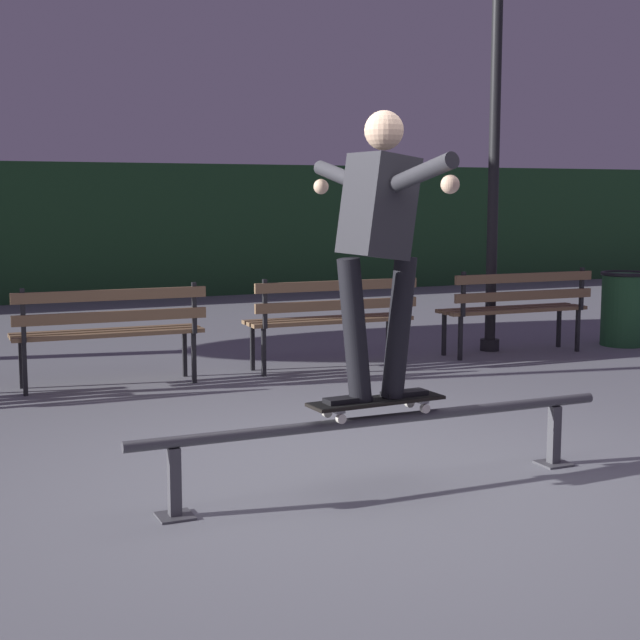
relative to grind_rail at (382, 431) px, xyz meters
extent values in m
plane|color=slate|center=(0.00, 0.18, -0.33)|extent=(90.00, 90.00, 0.00)
cube|color=#234C28|center=(0.00, 10.77, 0.73)|extent=(24.00, 1.20, 2.12)
cylinder|color=#47474C|center=(0.00, 0.00, 0.06)|extent=(2.87, 0.06, 0.06)
cube|color=#47474C|center=(-1.18, 0.00, -0.15)|extent=(0.06, 0.06, 0.36)
cube|color=#47474C|center=(-1.18, 0.00, -0.32)|extent=(0.18, 0.18, 0.01)
cube|color=#47474C|center=(1.18, 0.00, -0.15)|extent=(0.06, 0.06, 0.36)
cube|color=#47474C|center=(1.18, 0.00, -0.32)|extent=(0.18, 0.18, 0.01)
cube|color=black|center=(-0.03, 0.00, 0.17)|extent=(0.79, 0.25, 0.02)
cube|color=black|center=(-0.03, 0.00, 0.18)|extent=(0.77, 0.24, 0.00)
cube|color=#9E9EA3|center=(0.23, 0.02, 0.15)|extent=(0.06, 0.17, 0.02)
cube|color=#9E9EA3|center=(-0.30, -0.02, 0.15)|extent=(0.06, 0.17, 0.02)
cylinder|color=beige|center=(0.24, -0.06, 0.12)|extent=(0.05, 0.03, 0.05)
cylinder|color=beige|center=(0.23, 0.10, 0.12)|extent=(0.05, 0.03, 0.05)
cylinder|color=beige|center=(-0.29, -0.10, 0.12)|extent=(0.05, 0.03, 0.05)
cylinder|color=beige|center=(-0.30, 0.06, 0.12)|extent=(0.05, 0.03, 0.05)
cube|color=black|center=(0.15, 0.01, 0.19)|extent=(0.27, 0.12, 0.03)
cube|color=black|center=(-0.21, -0.01, 0.19)|extent=(0.27, 0.12, 0.03)
cylinder|color=black|center=(0.11, 0.01, 0.57)|extent=(0.21, 0.14, 0.79)
cylinder|color=black|center=(-0.17, -0.01, 0.57)|extent=(0.21, 0.14, 0.79)
cube|color=#2D2D33|center=(-0.03, 0.00, 1.23)|extent=(0.35, 0.38, 0.57)
cylinder|color=#2D2D33|center=(-0.01, -0.38, 1.39)|extent=(0.12, 0.61, 0.21)
cylinder|color=#2D2D33|center=(-0.06, 0.38, 1.39)|extent=(0.12, 0.61, 0.21)
sphere|color=beige|center=(0.01, -0.66, 1.34)|extent=(0.09, 0.09, 0.09)
sphere|color=beige|center=(-0.07, 0.66, 1.34)|extent=(0.09, 0.09, 0.09)
sphere|color=beige|center=(0.00, 0.00, 1.63)|extent=(0.21, 0.21, 0.21)
cube|color=black|center=(-0.08, 3.65, -0.11)|extent=(0.04, 0.04, 0.44)
cube|color=black|center=(-0.09, 3.33, -0.11)|extent=(0.04, 0.04, 0.44)
cube|color=black|center=(-0.09, 3.29, 0.33)|extent=(0.04, 0.04, 0.44)
cube|color=black|center=(-1.49, 3.69, -0.11)|extent=(0.04, 0.04, 0.44)
cube|color=black|center=(-1.50, 3.37, -0.11)|extent=(0.04, 0.04, 0.44)
cube|color=black|center=(-1.50, 3.33, 0.33)|extent=(0.04, 0.04, 0.44)
cube|color=brown|center=(-0.78, 3.65, 0.13)|extent=(1.60, 0.13, 0.04)
cube|color=brown|center=(-0.79, 3.51, 0.13)|extent=(1.60, 0.13, 0.04)
cube|color=brown|center=(-0.79, 3.37, 0.13)|extent=(1.60, 0.13, 0.04)
cube|color=brown|center=(-0.79, 3.30, 0.29)|extent=(1.60, 0.08, 0.09)
cube|color=brown|center=(-0.79, 3.30, 0.47)|extent=(1.60, 0.08, 0.09)
cube|color=black|center=(1.99, 3.65, -0.11)|extent=(0.04, 0.04, 0.44)
cube|color=black|center=(1.98, 3.33, -0.11)|extent=(0.04, 0.04, 0.44)
cube|color=black|center=(1.98, 3.29, 0.33)|extent=(0.04, 0.04, 0.44)
cube|color=black|center=(0.58, 3.69, -0.11)|extent=(0.04, 0.04, 0.44)
cube|color=black|center=(0.57, 3.37, -0.11)|extent=(0.04, 0.04, 0.44)
cube|color=black|center=(0.57, 3.33, 0.33)|extent=(0.04, 0.04, 0.44)
cube|color=brown|center=(1.28, 3.65, 0.13)|extent=(1.60, 0.13, 0.04)
cube|color=brown|center=(1.28, 3.51, 0.13)|extent=(1.60, 0.13, 0.04)
cube|color=brown|center=(1.28, 3.37, 0.13)|extent=(1.60, 0.13, 0.04)
cube|color=brown|center=(1.27, 3.30, 0.29)|extent=(1.60, 0.08, 0.09)
cube|color=brown|center=(1.27, 3.30, 0.47)|extent=(1.60, 0.08, 0.09)
cube|color=black|center=(4.05, 3.65, -0.11)|extent=(0.04, 0.04, 0.44)
cube|color=black|center=(4.05, 3.33, -0.11)|extent=(0.04, 0.04, 0.44)
cube|color=black|center=(4.04, 3.29, 0.33)|extent=(0.04, 0.04, 0.44)
cube|color=black|center=(2.65, 3.69, -0.11)|extent=(0.04, 0.04, 0.44)
cube|color=black|center=(2.64, 3.37, -0.11)|extent=(0.04, 0.04, 0.44)
cube|color=black|center=(2.64, 3.33, 0.33)|extent=(0.04, 0.04, 0.44)
cube|color=brown|center=(3.35, 3.65, 0.13)|extent=(1.60, 0.13, 0.04)
cube|color=brown|center=(3.35, 3.51, 0.13)|extent=(1.60, 0.13, 0.04)
cube|color=brown|center=(3.34, 3.37, 0.13)|extent=(1.60, 0.13, 0.04)
cube|color=brown|center=(3.34, 3.30, 0.29)|extent=(1.60, 0.08, 0.09)
cube|color=brown|center=(3.34, 3.30, 0.47)|extent=(1.60, 0.08, 0.09)
cylinder|color=black|center=(3.25, 3.76, 1.47)|extent=(0.11, 0.11, 3.60)
cylinder|color=black|center=(3.25, 3.76, -0.27)|extent=(0.20, 0.20, 0.12)
cylinder|color=#23562D|center=(4.77, 3.47, 0.06)|extent=(0.48, 0.48, 0.78)
torus|color=black|center=(4.77, 3.47, 0.45)|extent=(0.52, 0.52, 0.04)
camera|label=1|loc=(-2.39, -4.55, 1.29)|focal=53.49mm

